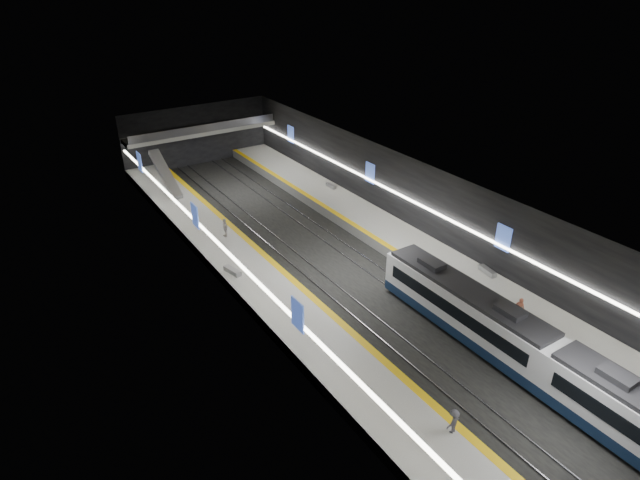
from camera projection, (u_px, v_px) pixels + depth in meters
ground at (348, 276)px, 47.47m from camera, size 70.00×70.00×0.00m
ceiling at (351, 193)px, 43.73m from camera, size 20.00×70.00×0.04m
wall_left at (243, 269)px, 40.79m from camera, size 0.04×70.00×8.00m
wall_right at (435, 209)px, 50.41m from camera, size 0.04×70.00×8.00m
wall_back at (197, 135)px, 71.55m from camera, size 20.00×0.04×8.00m
platform_left at (274, 297)px, 43.63m from camera, size 5.00×70.00×1.00m
tile_surface_left at (274, 292)px, 43.39m from camera, size 5.00×70.00×0.02m
tactile_strip_left at (297, 284)px, 44.44m from camera, size 0.60×70.00×0.02m
platform_right at (412, 249)px, 50.84m from camera, size 5.00×70.00×1.00m
tile_surface_right at (413, 244)px, 50.60m from camera, size 5.00×70.00×0.02m
tactile_strip_right at (395, 250)px, 49.54m from camera, size 0.60×70.00×0.02m
rails at (348, 275)px, 47.44m from camera, size 6.52×70.00×0.12m
train at (553, 365)px, 33.81m from camera, size 2.69×30.05×3.60m
ad_posters at (343, 226)px, 46.10m from camera, size 19.94×53.50×2.20m
cove_light_left at (246, 270)px, 40.98m from camera, size 0.25×68.60×0.12m
cove_light_right at (434, 212)px, 50.40m from camera, size 0.25×68.60×0.12m
mezzanine_bridge at (202, 131)px, 69.53m from camera, size 20.00×3.00×1.50m
escalator at (165, 174)px, 61.78m from camera, size 1.20×7.50×3.92m
bench_left_far at (232, 271)px, 45.83m from camera, size 0.93×1.92×0.45m
bench_right_near at (487, 271)px, 45.84m from camera, size 0.78×1.87×0.44m
bench_right_far at (331, 186)px, 63.06m from camera, size 0.48×1.61×0.39m
passenger_right_a at (520, 309)px, 39.68m from camera, size 0.65×0.79×1.85m
passenger_left_a at (225, 228)px, 51.60m from camera, size 0.55×1.14×1.88m
passenger_left_b at (453, 421)px, 30.19m from camera, size 1.13×0.76×1.62m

